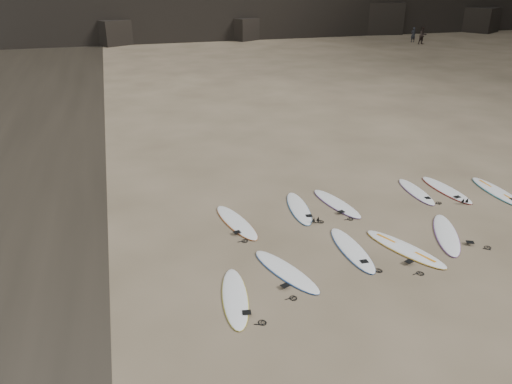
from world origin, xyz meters
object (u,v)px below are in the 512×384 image
Objects in this scene: surfboard_0 at (235,297)px; surfboard_1 at (286,271)px; surfboard_10 at (497,192)px; person_b at (423,35)px; surfboard_9 at (446,189)px; surfboard_8 at (416,191)px; surfboard_5 at (236,222)px; person_a at (413,35)px; surfboard_3 at (405,248)px; surfboard_7 at (336,203)px; surfboard_6 at (299,208)px; surfboard_2 at (352,249)px; surfboard_4 at (446,234)px.

surfboard_1 is at bearing 34.41° from surfboard_0.
person_b reaches higher than surfboard_10.
surfboard_8 is at bearing 167.23° from surfboard_9.
surfboard_9 is at bearing -9.66° from surfboard_5.
surfboard_9 is 40.22m from person_a.
surfboard_8 is at bearing 30.98° from surfboard_3.
surfboard_5 is 1.03× the size of surfboard_7.
person_a reaches higher than surfboard_10.
surfboard_9 is at bearing -127.87° from person_b.
person_a reaches higher than surfboard_1.
surfboard_0 is 1.00× the size of surfboard_6.
surfboard_1 is 1.01× the size of surfboard_7.
surfboard_5 is 2.33m from surfboard_6.
surfboard_7 is at bearing 28.21° from surfboard_1.
surfboard_8 is at bearing 37.95° from surfboard_2.
surfboard_0 is at bearing 167.15° from surfboard_3.
surfboard_5 is 45.06m from person_a.
surfboard_7 is at bearing 154.45° from surfboard_4.
surfboard_8 is at bearing 165.50° from surfboard_10.
surfboard_0 is 1.41× the size of person_b.
person_a is at bearing 55.35° from surfboard_9.
surfboard_7 is 1.42× the size of person_b.
person_a is (20.18, 34.78, 0.72)m from surfboard_9.
surfboard_8 is at bearing 99.97° from surfboard_4.
surfboard_1 reaches higher than surfboard_6.
surfboard_1 and surfboard_7 have the same top height.
surfboard_6 is at bearing 100.80° from surfboard_2.
person_b is at bearing 90.38° from person_a.
surfboard_0 is at bearing -143.40° from surfboard_4.
surfboard_8 is 1.16m from surfboard_9.
surfboard_10 is (6.87, 2.25, 0.00)m from surfboard_2.
surfboard_6 is 1.38m from surfboard_7.
surfboard_6 is 41.98m from person_b.
person_b is at bearing 55.39° from surfboard_2.
surfboard_1 is 47.16m from person_a.
person_b reaches higher than surfboard_3.
surfboard_2 is 1.00× the size of surfboard_5.
surfboard_6 is at bearing -134.60° from person_b.
person_b is at bearing 63.21° from surfboard_10.
surfboard_3 is at bearing -142.80° from surfboard_9.
surfboard_2 is at bearing -6.90° from surfboard_1.
surfboard_0 is at bearing -120.22° from surfboard_6.
surfboard_1 is at bearing -143.13° from surfboard_7.
surfboard_3 is 1.08× the size of surfboard_6.
surfboard_4 is at bearing -31.22° from surfboard_6.
surfboard_5 reaches higher than surfboard_6.
surfboard_10 is (2.82, -0.84, 0.01)m from surfboard_8.
surfboard_3 is 1.73m from surfboard_4.
person_b reaches higher than surfboard_1.
surfboard_0 is at bearing -175.39° from surfboard_1.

